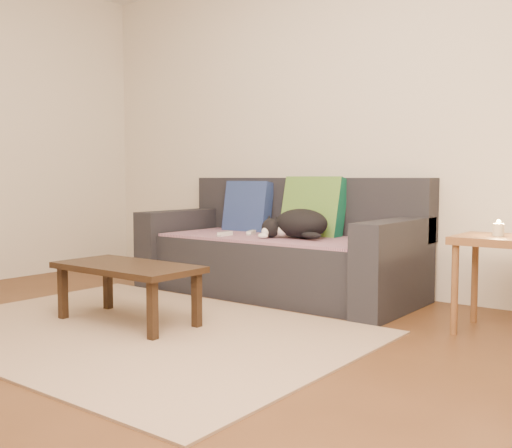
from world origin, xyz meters
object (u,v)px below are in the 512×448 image
(wii_remote_a, at_px, (251,233))
(coffee_table, at_px, (127,272))
(sofa, at_px, (281,253))
(cat, at_px, (298,224))
(wii_remote_b, at_px, (225,234))
(side_table, at_px, (498,253))

(wii_remote_a, distance_m, coffee_table, 1.25)
(coffee_table, bearing_deg, sofa, 82.64)
(sofa, height_order, cat, sofa)
(wii_remote_b, relative_size, side_table, 0.27)
(wii_remote_b, bearing_deg, coffee_table, -176.82)
(wii_remote_a, distance_m, side_table, 1.83)
(side_table, height_order, coffee_table, side_table)
(sofa, height_order, wii_remote_a, sofa)
(cat, relative_size, wii_remote_b, 3.25)
(wii_remote_a, bearing_deg, wii_remote_b, 130.75)
(sofa, bearing_deg, wii_remote_a, -154.64)
(side_table, bearing_deg, coffee_table, -148.06)
(cat, xyz_separation_m, wii_remote_a, (-0.43, 0.01, -0.09))
(coffee_table, bearing_deg, wii_remote_a, 91.47)
(sofa, distance_m, coffee_table, 1.35)
(wii_remote_a, relative_size, wii_remote_b, 1.00)
(cat, xyz_separation_m, side_table, (1.40, -0.11, -0.09))
(sofa, xyz_separation_m, coffee_table, (-0.17, -1.34, 0.01))
(wii_remote_a, bearing_deg, sofa, -86.92)
(sofa, distance_m, wii_remote_b, 0.44)
(side_table, xyz_separation_m, coffee_table, (-1.80, -1.12, -0.14))
(sofa, distance_m, wii_remote_a, 0.27)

